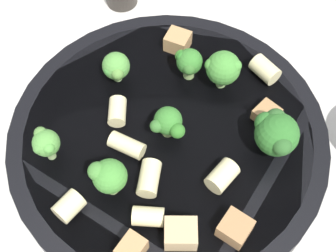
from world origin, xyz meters
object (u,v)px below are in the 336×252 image
at_px(broccoli_floret_0, 188,62).
at_px(broccoli_floret_1, 116,67).
at_px(broccoli_floret_6, 108,176).
at_px(rigatoni_2, 222,176).
at_px(chicken_chunk_4, 181,234).
at_px(rigatoni_3, 149,178).
at_px(chicken_chunk_2, 178,41).
at_px(broccoli_floret_5, 46,143).
at_px(pasta_bowl, 168,141).
at_px(rigatoni_6, 127,145).
at_px(rigatoni_4, 69,206).
at_px(rigatoni_5, 117,111).
at_px(rigatoni_0, 264,69).
at_px(rigatoni_1, 148,216).
at_px(broccoli_floret_4, 169,127).
at_px(chicken_chunk_3, 235,228).
at_px(chicken_chunk_1, 131,249).
at_px(broccoli_floret_2, 276,133).
at_px(chicken_chunk_0, 267,114).
at_px(broccoli_floret_3, 223,68).

height_order(broccoli_floret_0, broccoli_floret_1, broccoli_floret_0).
distance_m(broccoli_floret_0, broccoli_floret_6, 0.13).
height_order(rigatoni_2, chicken_chunk_4, chicken_chunk_4).
relative_size(rigatoni_3, chicken_chunk_2, 1.30).
distance_m(broccoli_floret_5, broccoli_floret_6, 0.06).
bearing_deg(pasta_bowl, rigatoni_3, 37.78).
xyz_separation_m(pasta_bowl, broccoli_floret_0, (-0.05, -0.04, 0.04)).
bearing_deg(pasta_bowl, rigatoni_6, -8.26).
bearing_deg(chicken_chunk_2, rigatoni_4, 28.26).
xyz_separation_m(rigatoni_5, rigatoni_6, (0.01, 0.03, -0.00)).
xyz_separation_m(rigatoni_0, rigatoni_6, (0.14, -0.00, -0.00)).
xyz_separation_m(broccoli_floret_0, rigatoni_4, (0.15, 0.05, -0.01)).
relative_size(rigatoni_0, rigatoni_1, 1.07).
distance_m(broccoli_floret_4, chicken_chunk_2, 0.10).
xyz_separation_m(broccoli_floret_5, chicken_chunk_3, (-0.08, 0.14, -0.01)).
xyz_separation_m(rigatoni_5, chicken_chunk_2, (-0.09, -0.03, 0.00)).
distance_m(broccoli_floret_4, broccoli_floret_6, 0.07).
bearing_deg(broccoli_floret_0, rigatoni_6, 21.35).
relative_size(pasta_bowl, chicken_chunk_1, 13.44).
xyz_separation_m(rigatoni_6, chicken_chunk_3, (-0.03, 0.11, 0.00)).
relative_size(broccoli_floret_1, rigatoni_1, 1.30).
bearing_deg(pasta_bowl, broccoli_floret_2, 134.77).
bearing_deg(broccoli_floret_1, chicken_chunk_4, 75.76).
height_order(rigatoni_5, chicken_chunk_3, same).
bearing_deg(broccoli_floret_0, rigatoni_1, 41.95).
bearing_deg(chicken_chunk_4, broccoli_floret_0, -127.89).
bearing_deg(chicken_chunk_4, broccoli_floret_2, -169.51).
height_order(broccoli_floret_2, chicken_chunk_2, broccoli_floret_2).
xyz_separation_m(rigatoni_1, chicken_chunk_0, (-0.14, -0.02, -0.00)).
bearing_deg(rigatoni_4, rigatoni_5, -144.80).
bearing_deg(rigatoni_4, rigatoni_6, -162.34).
relative_size(broccoli_floret_4, broccoli_floret_5, 0.92).
relative_size(broccoli_floret_0, broccoli_floret_2, 0.76).
relative_size(chicken_chunk_2, chicken_chunk_3, 0.99).
bearing_deg(rigatoni_2, rigatoni_1, -4.94).
bearing_deg(rigatoni_5, broccoli_floret_1, -121.34).
relative_size(broccoli_floret_4, chicken_chunk_2, 1.41).
bearing_deg(rigatoni_0, chicken_chunk_2, -57.71).
height_order(rigatoni_5, rigatoni_6, rigatoni_5).
xyz_separation_m(pasta_bowl, chicken_chunk_3, (0.01, 0.10, 0.02)).
bearing_deg(rigatoni_5, broccoli_floret_4, 118.70).
distance_m(broccoli_floret_6, chicken_chunk_1, 0.06).
bearing_deg(broccoli_floret_4, broccoli_floret_6, 11.12).
relative_size(rigatoni_5, chicken_chunk_2, 1.11).
relative_size(rigatoni_1, rigatoni_6, 0.80).
height_order(broccoli_floret_2, rigatoni_3, broccoli_floret_2).
bearing_deg(broccoli_floret_3, rigatoni_3, 22.68).
distance_m(rigatoni_1, chicken_chunk_0, 0.14).
relative_size(broccoli_floret_3, rigatoni_2, 1.57).
distance_m(pasta_bowl, broccoli_floret_6, 0.08).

